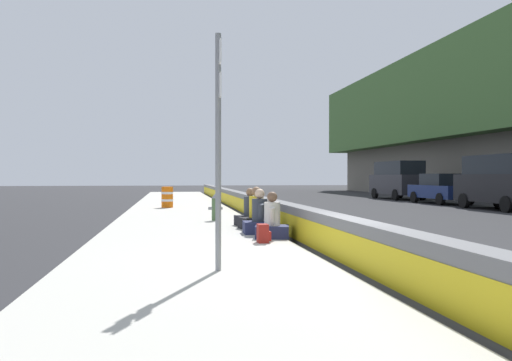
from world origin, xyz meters
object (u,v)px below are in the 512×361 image
at_px(seated_person_far, 250,214).
at_px(parked_car_fourth, 503,181).
at_px(construction_barrel, 167,197).
at_px(parked_car_far, 398,179).
at_px(seated_person_middle, 260,219).
at_px(route_sign_post, 218,134).
at_px(backpack, 263,234).
at_px(seated_person_foreground, 272,224).
at_px(seated_person_rear, 256,216).
at_px(parked_car_midline, 441,189).
at_px(fire_hydrant, 215,207).

xyz_separation_m(seated_person_far, parked_car_fourth, (7.35, -12.90, 0.87)).
distance_m(construction_barrel, parked_car_far, 18.11).
xyz_separation_m(seated_person_middle, parked_car_far, (21.09, -12.99, 0.86)).
xyz_separation_m(route_sign_post, backpack, (3.27, -1.26, -1.88)).
xyz_separation_m(seated_person_foreground, parked_car_far, (22.11, -12.86, 0.88)).
relative_size(seated_person_middle, seated_person_rear, 0.98).
xyz_separation_m(seated_person_foreground, backpack, (-0.81, 0.35, -0.14)).
bearing_deg(seated_person_far, route_sign_post, 167.85).
bearing_deg(seated_person_middle, seated_person_foreground, -172.96).
bearing_deg(seated_person_foreground, seated_person_far, 0.88).
height_order(seated_person_far, parked_car_far, parked_car_far).
bearing_deg(seated_person_far, parked_car_fourth, -60.32).
bearing_deg(parked_car_fourth, route_sign_post, 135.25).
distance_m(route_sign_post, seated_person_far, 7.59).
xyz_separation_m(seated_person_middle, parked_car_fourth, (9.48, -12.98, 0.86)).
relative_size(backpack, parked_car_fourth, 0.08).
height_order(backpack, parked_car_midline, parked_car_midline).
bearing_deg(fire_hydrant, seated_person_far, -156.33).
bearing_deg(seated_person_middle, fire_hydrant, 10.75).
xyz_separation_m(seated_person_far, parked_car_far, (18.96, -12.91, 0.87)).
distance_m(fire_hydrant, parked_car_midline, 17.59).
relative_size(fire_hydrant, seated_person_middle, 0.79).
height_order(seated_person_rear, backpack, seated_person_rear).
height_order(seated_person_rear, construction_barrel, seated_person_rear).
bearing_deg(parked_car_fourth, seated_person_far, 119.68).
bearing_deg(seated_person_foreground, route_sign_post, 158.54).
relative_size(route_sign_post, construction_barrel, 3.79).
bearing_deg(seated_person_middle, parked_car_midline, -40.53).
distance_m(seated_person_foreground, seated_person_far, 3.15).
bearing_deg(parked_car_midline, parked_car_far, -0.62).
xyz_separation_m(fire_hydrant, parked_car_midline, (11.05, -13.69, 0.27)).
distance_m(construction_barrel, parked_car_fourth, 15.48).
height_order(seated_person_middle, parked_car_midline, parked_car_midline).
distance_m(parked_car_fourth, parked_car_far, 11.61).
xyz_separation_m(seated_person_far, construction_barrel, (9.36, 2.43, 0.14)).
relative_size(fire_hydrant, parked_car_fourth, 0.17).
relative_size(construction_barrel, parked_car_fourth, 0.18).
relative_size(seated_person_far, backpack, 2.72).
relative_size(route_sign_post, seated_person_middle, 3.22).
height_order(fire_hydrant, parked_car_fourth, parked_car_fourth).
height_order(seated_person_middle, backpack, seated_person_middle).
bearing_deg(backpack, route_sign_post, 159.01).
bearing_deg(parked_car_far, seated_person_middle, 148.38).
bearing_deg(seated_person_far, seated_person_middle, 177.92).
height_order(seated_person_middle, seated_person_rear, seated_person_rear).
height_order(fire_hydrant, seated_person_middle, seated_person_middle).
xyz_separation_m(seated_person_foreground, parked_car_midline, (16.13, -12.79, 0.39)).
bearing_deg(route_sign_post, parked_car_midline, -35.47).
relative_size(seated_person_rear, seated_person_far, 1.05).
bearing_deg(parked_car_far, route_sign_post, 151.09).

